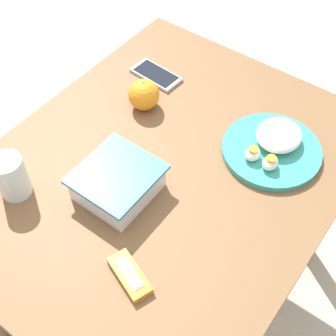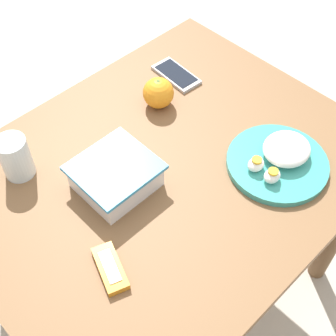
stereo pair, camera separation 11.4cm
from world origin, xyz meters
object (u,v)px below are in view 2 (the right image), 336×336
Objects in this scene: orange_fruit at (158,93)px; drinking_glass at (15,157)px; cell_phone at (176,75)px; rice_plate at (280,159)px; food_container at (116,177)px; candy_bar at (110,268)px.

drinking_glass reaches higher than orange_fruit.
orange_fruit is 0.56× the size of cell_phone.
cell_phone is at bearing 82.55° from rice_plate.
drinking_glass is (-0.48, 0.44, 0.04)m from rice_plate.
food_container is 1.50× the size of candy_bar.
orange_fruit reaches higher than candy_bar.
food_container is 0.25m from drinking_glass.
orange_fruit is at bearing -156.82° from cell_phone.
orange_fruit reaches higher than food_container.
orange_fruit is 0.34× the size of rice_plate.
orange_fruit is 0.70× the size of candy_bar.
food_container reaches higher than rice_plate.
candy_bar is (-0.43, -0.30, -0.03)m from orange_fruit.
rice_plate is 2.06× the size of candy_bar.
orange_fruit is at bearing 100.18° from rice_plate.
cell_phone is (0.39, 0.19, -0.03)m from food_container.
food_container is at bearing -153.39° from orange_fruit.
candy_bar is (-0.50, 0.07, -0.01)m from rice_plate.
rice_plate is (0.34, -0.24, -0.01)m from food_container.
candy_bar is at bearing -147.34° from cell_phone.
food_container is 2.14× the size of orange_fruit.
food_container is 0.41m from rice_plate.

